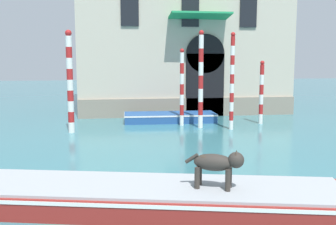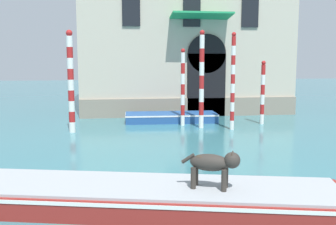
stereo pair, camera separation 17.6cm
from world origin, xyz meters
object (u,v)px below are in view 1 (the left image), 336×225
at_px(mooring_pole_3, 232,81).
at_px(mooring_pole_2, 182,87).
at_px(mooring_pole_0, 201,79).
at_px(mooring_pole_4, 70,82).
at_px(dog_on_deck, 218,163).
at_px(boat_moored_near_palazzo, 170,117).
at_px(boat_foreground, 145,196).
at_px(mooring_pole_1, 261,92).

bearing_deg(mooring_pole_3, mooring_pole_2, 145.31).
relative_size(mooring_pole_0, mooring_pole_4, 1.01).
relative_size(dog_on_deck, boat_moored_near_palazzo, 0.25).
xyz_separation_m(boat_foreground, mooring_pole_3, (4.84, 9.24, 1.98)).
xyz_separation_m(mooring_pole_0, mooring_pole_1, (3.32, 0.74, -0.71)).
bearing_deg(mooring_pole_4, mooring_pole_3, -1.93).
distance_m(dog_on_deck, boat_moored_near_palazzo, 12.41).
height_order(boat_foreground, mooring_pole_1, mooring_pole_1).
bearing_deg(boat_moored_near_palazzo, dog_on_deck, -91.66).
bearing_deg(mooring_pole_4, boat_foreground, -75.06).
xyz_separation_m(boat_moored_near_palazzo, mooring_pole_1, (4.50, -1.30, 1.38)).
xyz_separation_m(dog_on_deck, boat_moored_near_palazzo, (0.80, 12.35, -0.86)).
relative_size(dog_on_deck, mooring_pole_3, 0.27).
bearing_deg(boat_foreground, boat_moored_near_palazzo, 92.05).
relative_size(mooring_pole_3, mooring_pole_4, 0.99).
relative_size(mooring_pole_2, mooring_pole_4, 0.83).
bearing_deg(mooring_pole_1, mooring_pole_2, 178.58).
bearing_deg(mooring_pole_2, mooring_pole_4, -167.08).
distance_m(mooring_pole_2, mooring_pole_4, 5.42).
relative_size(boat_foreground, mooring_pole_4, 2.01).
bearing_deg(mooring_pole_3, mooring_pole_4, 178.07).
bearing_deg(mooring_pole_0, dog_on_deck, -100.85).
bearing_deg(mooring_pole_4, mooring_pole_0, 3.44).
bearing_deg(mooring_pole_0, mooring_pole_1, 12.62).
bearing_deg(mooring_pole_2, mooring_pole_0, -48.04).
height_order(mooring_pole_0, mooring_pole_4, mooring_pole_0).
bearing_deg(mooring_pole_4, dog_on_deck, -67.86).
relative_size(dog_on_deck, mooring_pole_2, 0.32).
bearing_deg(boat_foreground, mooring_pole_0, 83.52).
xyz_separation_m(boat_foreground, boat_moored_near_palazzo, (2.31, 11.89, -0.05)).
xyz_separation_m(dog_on_deck, mooring_pole_1, (5.30, 11.06, 0.52)).
distance_m(mooring_pole_3, mooring_pole_4, 7.37).
height_order(dog_on_deck, mooring_pole_4, mooring_pole_4).
distance_m(boat_foreground, mooring_pole_0, 10.64).
bearing_deg(mooring_pole_3, boat_foreground, -117.63).
distance_m(mooring_pole_0, mooring_pole_1, 3.48).
bearing_deg(mooring_pole_1, boat_foreground, -122.77).
xyz_separation_m(boat_moored_near_palazzo, mooring_pole_2, (0.42, -1.20, 1.67)).
height_order(dog_on_deck, mooring_pole_2, mooring_pole_2).
bearing_deg(mooring_pole_2, boat_moored_near_palazzo, 109.36).
height_order(dog_on_deck, boat_moored_near_palazzo, dog_on_deck).
height_order(dog_on_deck, mooring_pole_1, mooring_pole_1).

